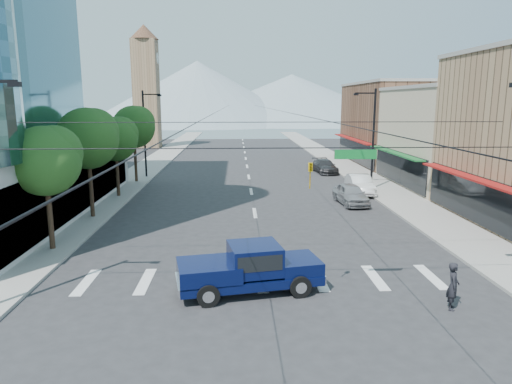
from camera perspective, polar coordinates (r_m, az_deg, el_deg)
ground at (r=19.60m, az=1.52°, el=-12.53°), size 160.00×160.00×0.00m
sidewalk_left at (r=59.40m, az=-12.84°, el=3.41°), size 4.00×120.00×0.15m
sidewalk_right at (r=59.91m, az=10.40°, el=3.57°), size 4.00×120.00×0.15m
shop_mid at (r=47.10m, az=24.56°, el=6.11°), size 12.00×14.00×9.00m
shop_far at (r=61.74m, az=17.90°, el=8.03°), size 12.00×18.00×10.00m
clock_tower at (r=81.38m, az=-13.57°, el=12.89°), size 4.80×4.80×20.40m
mountain_left at (r=168.48m, az=-7.28°, el=12.24°), size 80.00×80.00×22.00m
mountain_right at (r=179.16m, az=4.47°, el=11.59°), size 90.00×90.00×18.00m
tree_near at (r=26.08m, az=-24.55°, el=3.83°), size 3.65×3.64×6.71m
tree_midnear at (r=32.58m, az=-20.07°, el=6.52°), size 4.09×4.09×7.52m
tree_midfar at (r=39.34m, az=-16.97°, el=6.53°), size 3.65×3.64×6.71m
tree_far at (r=46.10m, az=-14.85°, el=8.02°), size 4.09×4.09×7.52m
signal_rig at (r=17.27m, az=2.46°, el=0.36°), size 21.80×0.20×9.00m
lamp_pole_nw at (r=48.90m, az=-13.63°, el=7.48°), size 2.00×0.25×9.00m
lamp_pole_ne at (r=41.74m, az=14.29°, el=6.85°), size 2.00×0.25×9.00m
pickup_truck at (r=19.35m, az=-0.88°, el=-9.42°), size 6.36×3.25×2.05m
pedestrian at (r=19.42m, az=23.41°, el=-10.73°), size 0.68×0.81×1.88m
parked_car_near at (r=36.30m, az=11.75°, el=-0.26°), size 2.28×4.85×1.60m
parked_car_mid at (r=40.58m, az=12.85°, el=0.93°), size 1.93×5.07×1.65m
parked_car_far at (r=51.85m, az=8.61°, el=3.20°), size 2.49×5.26×1.48m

